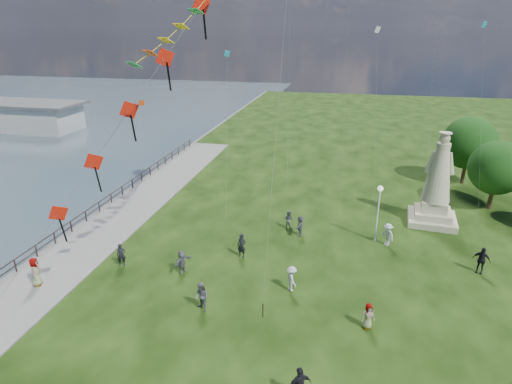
% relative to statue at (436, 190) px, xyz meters
% --- Properties ---
extents(waterfront, '(200.00, 200.00, 1.51)m').
position_rel_statue_xyz_m(waterfront, '(-26.91, -9.24, -2.93)').
color(waterfront, '#34434F').
rests_on(waterfront, ground).
extents(statue, '(4.07, 4.07, 7.59)m').
position_rel_statue_xyz_m(statue, '(0.00, 0.00, 0.00)').
color(statue, beige).
rests_on(statue, ground).
extents(lamppost, '(0.41, 0.41, 4.45)m').
position_rel_statue_xyz_m(lamppost, '(-4.72, -4.47, 0.34)').
color(lamppost, silver).
rests_on(lamppost, ground).
extents(tree_row, '(9.67, 14.97, 6.93)m').
position_rel_statue_xyz_m(tree_row, '(5.75, 6.58, 1.04)').
color(tree_row, '#382314').
rests_on(tree_row, ground).
extents(person_0, '(0.70, 0.64, 1.61)m').
position_rel_statue_xyz_m(person_0, '(-21.62, -11.86, -2.06)').
color(person_0, black).
rests_on(person_0, ground).
extents(person_1, '(1.01, 0.93, 1.77)m').
position_rel_statue_xyz_m(person_1, '(-14.71, -15.34, -1.98)').
color(person_1, '#595960').
rests_on(person_1, ground).
extents(person_2, '(1.03, 1.19, 1.64)m').
position_rel_statue_xyz_m(person_2, '(-9.99, -12.28, -2.05)').
color(person_2, silver).
rests_on(person_2, ground).
extents(person_4, '(0.85, 0.69, 1.51)m').
position_rel_statue_xyz_m(person_4, '(-5.49, -14.88, -2.11)').
color(person_4, '#595960').
rests_on(person_4, ground).
extents(person_5, '(1.16, 1.64, 1.62)m').
position_rel_statue_xyz_m(person_5, '(-17.28, -11.81, -2.06)').
color(person_5, '#595960').
rests_on(person_5, ground).
extents(person_6, '(0.71, 0.54, 1.76)m').
position_rel_statue_xyz_m(person_6, '(-13.98, -8.97, -1.99)').
color(person_6, black).
rests_on(person_6, ground).
extents(person_7, '(0.86, 0.72, 1.52)m').
position_rel_statue_xyz_m(person_7, '(-11.44, -3.70, -2.11)').
color(person_7, '#595960').
rests_on(person_7, ground).
extents(person_8, '(1.16, 1.23, 1.73)m').
position_rel_statue_xyz_m(person_8, '(-3.89, -4.96, -2.00)').
color(person_8, silver).
rests_on(person_8, ground).
extents(person_9, '(1.22, 0.93, 1.86)m').
position_rel_statue_xyz_m(person_9, '(1.84, -7.57, -1.94)').
color(person_9, black).
rests_on(person_9, ground).
extents(person_10, '(0.86, 1.06, 1.88)m').
position_rel_statue_xyz_m(person_10, '(-25.54, -15.28, -1.93)').
color(person_10, '#595960').
rests_on(person_10, ground).
extents(person_11, '(0.75, 1.55, 1.63)m').
position_rel_statue_xyz_m(person_11, '(-10.39, -4.74, -2.05)').
color(person_11, '#595960').
rests_on(person_11, ground).
extents(red_kite_train, '(11.98, 9.35, 19.30)m').
position_rel_statue_xyz_m(red_kite_train, '(-17.95, -13.62, 9.11)').
color(red_kite_train, black).
rests_on(red_kite_train, ground).
extents(small_kites, '(29.32, 15.67, 31.25)m').
position_rel_statue_xyz_m(small_kites, '(-9.31, 4.23, 12.18)').
color(small_kites, teal).
rests_on(small_kites, ground).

